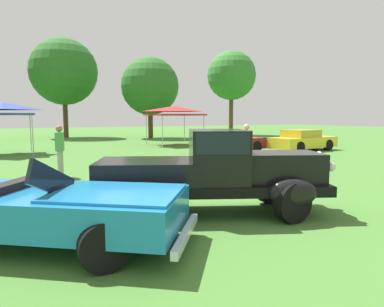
{
  "coord_description": "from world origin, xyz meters",
  "views": [
    {
      "loc": [
        -3.88,
        -6.28,
        1.96
      ],
      "look_at": [
        0.07,
        1.38,
        1.04
      ],
      "focal_mm": 32.05,
      "sensor_mm": 36.0,
      "label": 1
    }
  ],
  "objects_px": {
    "spectator_near_truck": "(246,145)",
    "canopy_tent_right_field": "(174,110)",
    "show_car_burgundy": "(230,142)",
    "neighbor_convertible": "(45,207)",
    "feature_pickup_truck": "(213,171)",
    "show_car_yellow": "(303,140)",
    "canopy_tent_center_field": "(3,108)",
    "spectator_between_cars": "(60,149)"
  },
  "relations": [
    {
      "from": "spectator_near_truck",
      "to": "canopy_tent_right_field",
      "type": "relative_size",
      "value": 0.5
    },
    {
      "from": "show_car_burgundy",
      "to": "neighbor_convertible",
      "type": "bearing_deg",
      "value": -135.12
    },
    {
      "from": "feature_pickup_truck",
      "to": "canopy_tent_right_field",
      "type": "relative_size",
      "value": 1.41
    },
    {
      "from": "show_car_yellow",
      "to": "canopy_tent_center_field",
      "type": "distance_m",
      "value": 16.39
    },
    {
      "from": "show_car_burgundy",
      "to": "spectator_near_truck",
      "type": "bearing_deg",
      "value": -117.81
    },
    {
      "from": "neighbor_convertible",
      "to": "canopy_tent_center_field",
      "type": "relative_size",
      "value": 1.66
    },
    {
      "from": "canopy_tent_right_field",
      "to": "neighbor_convertible",
      "type": "bearing_deg",
      "value": -120.38
    },
    {
      "from": "show_car_yellow",
      "to": "spectator_near_truck",
      "type": "height_order",
      "value": "spectator_near_truck"
    },
    {
      "from": "neighbor_convertible",
      "to": "canopy_tent_center_field",
      "type": "height_order",
      "value": "canopy_tent_center_field"
    },
    {
      "from": "spectator_between_cars",
      "to": "spectator_near_truck",
      "type": "bearing_deg",
      "value": -12.93
    },
    {
      "from": "show_car_yellow",
      "to": "spectator_between_cars",
      "type": "bearing_deg",
      "value": -168.34
    },
    {
      "from": "neighbor_convertible",
      "to": "spectator_between_cars",
      "type": "distance_m",
      "value": 6.33
    },
    {
      "from": "spectator_near_truck",
      "to": "spectator_between_cars",
      "type": "height_order",
      "value": "same"
    },
    {
      "from": "spectator_near_truck",
      "to": "canopy_tent_right_field",
      "type": "height_order",
      "value": "canopy_tent_right_field"
    },
    {
      "from": "spectator_near_truck",
      "to": "feature_pickup_truck",
      "type": "bearing_deg",
      "value": -132.41
    },
    {
      "from": "neighbor_convertible",
      "to": "show_car_yellow",
      "type": "relative_size",
      "value": 1.02
    },
    {
      "from": "feature_pickup_truck",
      "to": "spectator_near_truck",
      "type": "bearing_deg",
      "value": 47.59
    },
    {
      "from": "show_car_burgundy",
      "to": "show_car_yellow",
      "type": "relative_size",
      "value": 0.91
    },
    {
      "from": "show_car_burgundy",
      "to": "spectator_near_truck",
      "type": "distance_m",
      "value": 5.87
    },
    {
      "from": "canopy_tent_right_field",
      "to": "spectator_between_cars",
      "type": "bearing_deg",
      "value": -130.78
    },
    {
      "from": "canopy_tent_center_field",
      "to": "feature_pickup_truck",
      "type": "bearing_deg",
      "value": -74.33
    },
    {
      "from": "canopy_tent_center_field",
      "to": "neighbor_convertible",
      "type": "bearing_deg",
      "value": -86.64
    },
    {
      "from": "feature_pickup_truck",
      "to": "spectator_between_cars",
      "type": "xyz_separation_m",
      "value": [
        -2.27,
        5.96,
        0.04
      ]
    },
    {
      "from": "feature_pickup_truck",
      "to": "show_car_yellow",
      "type": "height_order",
      "value": "feature_pickup_truck"
    },
    {
      "from": "feature_pickup_truck",
      "to": "canopy_tent_right_field",
      "type": "distance_m",
      "value": 17.2
    },
    {
      "from": "feature_pickup_truck",
      "to": "canopy_tent_center_field",
      "type": "distance_m",
      "value": 15.05
    },
    {
      "from": "feature_pickup_truck",
      "to": "neighbor_convertible",
      "type": "xyz_separation_m",
      "value": [
        -3.18,
        -0.3,
        -0.29
      ]
    },
    {
      "from": "neighbor_convertible",
      "to": "canopy_tent_right_field",
      "type": "relative_size",
      "value": 1.41
    },
    {
      "from": "feature_pickup_truck",
      "to": "spectator_near_truck",
      "type": "distance_m",
      "value": 6.09
    },
    {
      "from": "show_car_yellow",
      "to": "feature_pickup_truck",
      "type": "bearing_deg",
      "value": -142.09
    },
    {
      "from": "feature_pickup_truck",
      "to": "spectator_near_truck",
      "type": "relative_size",
      "value": 2.8
    },
    {
      "from": "spectator_between_cars",
      "to": "canopy_tent_right_field",
      "type": "bearing_deg",
      "value": 49.22
    },
    {
      "from": "spectator_between_cars",
      "to": "canopy_tent_center_field",
      "type": "bearing_deg",
      "value": 101.87
    },
    {
      "from": "canopy_tent_right_field",
      "to": "show_car_burgundy",
      "type": "bearing_deg",
      "value": -85.28
    },
    {
      "from": "show_car_yellow",
      "to": "canopy_tent_right_field",
      "type": "bearing_deg",
      "value": 124.3
    },
    {
      "from": "show_car_yellow",
      "to": "canopy_tent_center_field",
      "type": "relative_size",
      "value": 1.63
    },
    {
      "from": "feature_pickup_truck",
      "to": "show_car_yellow",
      "type": "distance_m",
      "value": 14.23
    },
    {
      "from": "spectator_between_cars",
      "to": "neighbor_convertible",
      "type": "bearing_deg",
      "value": -98.31
    },
    {
      "from": "neighbor_convertible",
      "to": "canopy_tent_center_field",
      "type": "distance_m",
      "value": 14.85
    },
    {
      "from": "show_car_burgundy",
      "to": "canopy_tent_right_field",
      "type": "xyz_separation_m",
      "value": [
        -0.51,
        6.24,
        1.83
      ]
    },
    {
      "from": "spectator_near_truck",
      "to": "canopy_tent_right_field",
      "type": "xyz_separation_m",
      "value": [
        2.22,
        11.42,
        1.51
      ]
    },
    {
      "from": "feature_pickup_truck",
      "to": "canopy_tent_right_field",
      "type": "xyz_separation_m",
      "value": [
        6.33,
        15.92,
        1.55
      ]
    }
  ]
}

